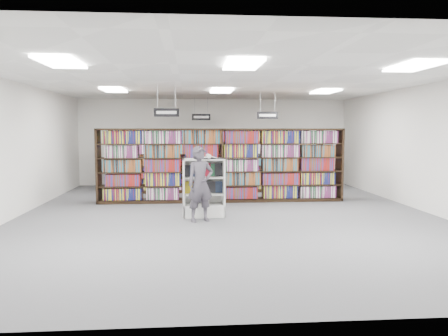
{
  "coord_description": "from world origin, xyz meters",
  "views": [
    {
      "loc": [
        -0.9,
        -10.44,
        2.06
      ],
      "look_at": [
        -0.05,
        0.5,
        1.1
      ],
      "focal_mm": 35.0,
      "sensor_mm": 36.0,
      "label": 1
    }
  ],
  "objects": [
    {
      "name": "wall_back",
      "position": [
        0.0,
        6.0,
        1.6
      ],
      "size": [
        10.0,
        0.1,
        3.2
      ],
      "primitive_type": "cube",
      "color": "white",
      "rests_on": "ground"
    },
    {
      "name": "open_book",
      "position": [
        -0.45,
        -0.12,
        1.41
      ],
      "size": [
        0.71,
        0.43,
        0.13
      ],
      "rotation": [
        0.0,
        0.0,
        0.05
      ],
      "color": "black",
      "rests_on": "endcap_display"
    },
    {
      "name": "bookshelf_row_near",
      "position": [
        0.0,
        2.0,
        1.05
      ],
      "size": [
        7.0,
        0.6,
        2.1
      ],
      "color": "black",
      "rests_on": "floor"
    },
    {
      "name": "wall_right",
      "position": [
        5.0,
        0.0,
        1.6
      ],
      "size": [
        0.1,
        12.0,
        3.2
      ],
      "primitive_type": "cube",
      "color": "white",
      "rests_on": "ground"
    },
    {
      "name": "troffer_back_right",
      "position": [
        3.0,
        2.0,
        3.16
      ],
      "size": [
        0.6,
        1.2,
        0.04
      ],
      "primitive_type": "cube",
      "color": "white",
      "rests_on": "ceiling"
    },
    {
      "name": "aisle_sign_center",
      "position": [
        -0.5,
        5.0,
        2.53
      ],
      "size": [
        0.65,
        0.02,
        0.8
      ],
      "color": "#B2B2B7",
      "rests_on": "ceiling"
    },
    {
      "name": "troffer_back_center",
      "position": [
        0.0,
        2.0,
        3.16
      ],
      "size": [
        0.6,
        1.2,
        0.04
      ],
      "primitive_type": "cube",
      "color": "white",
      "rests_on": "ceiling"
    },
    {
      "name": "bookshelf_row_mid",
      "position": [
        0.0,
        4.0,
        1.05
      ],
      "size": [
        7.0,
        0.6,
        2.1
      ],
      "color": "black",
      "rests_on": "floor"
    },
    {
      "name": "wall_front",
      "position": [
        0.0,
        -6.0,
        1.6
      ],
      "size": [
        10.0,
        0.1,
        3.2
      ],
      "primitive_type": "cube",
      "color": "white",
      "rests_on": "ground"
    },
    {
      "name": "troffer_back_left",
      "position": [
        -3.0,
        2.0,
        3.16
      ],
      "size": [
        0.6,
        1.2,
        0.04
      ],
      "primitive_type": "cube",
      "color": "white",
      "rests_on": "ceiling"
    },
    {
      "name": "aisle_sign_left",
      "position": [
        -1.5,
        1.0,
        2.53
      ],
      "size": [
        0.65,
        0.02,
        0.8
      ],
      "color": "#B2B2B7",
      "rests_on": "ceiling"
    },
    {
      "name": "endcap_display",
      "position": [
        -0.58,
        -0.13,
        0.48
      ],
      "size": [
        1.01,
        0.53,
        1.38
      ],
      "rotation": [
        0.0,
        0.0,
        0.04
      ],
      "color": "white",
      "rests_on": "floor"
    },
    {
      "name": "floor",
      "position": [
        0.0,
        0.0,
        0.0
      ],
      "size": [
        12.0,
        12.0,
        0.0
      ],
      "primitive_type": "plane",
      "color": "#494A4E",
      "rests_on": "ground"
    },
    {
      "name": "aisle_sign_right",
      "position": [
        1.5,
        3.0,
        2.53
      ],
      "size": [
        0.65,
        0.02,
        0.8
      ],
      "color": "#B2B2B7",
      "rests_on": "ceiling"
    },
    {
      "name": "ceiling",
      "position": [
        0.0,
        0.0,
        3.2
      ],
      "size": [
        10.0,
        12.0,
        0.1
      ],
      "primitive_type": "cube",
      "color": "silver",
      "rests_on": "wall_back"
    },
    {
      "name": "troffer_front_left",
      "position": [
        -3.0,
        -3.0,
        3.16
      ],
      "size": [
        0.6,
        1.2,
        0.04
      ],
      "primitive_type": "cube",
      "color": "white",
      "rests_on": "ceiling"
    },
    {
      "name": "troffer_front_right",
      "position": [
        3.0,
        -3.0,
        3.16
      ],
      "size": [
        0.6,
        1.2,
        0.04
      ],
      "primitive_type": "cube",
      "color": "white",
      "rests_on": "ceiling"
    },
    {
      "name": "troffer_front_center",
      "position": [
        0.0,
        -3.0,
        3.16
      ],
      "size": [
        0.6,
        1.2,
        0.04
      ],
      "primitive_type": "cube",
      "color": "white",
      "rests_on": "ceiling"
    },
    {
      "name": "bookshelf_row_far",
      "position": [
        0.0,
        5.7,
        1.05
      ],
      "size": [
        7.0,
        0.6,
        2.1
      ],
      "color": "black",
      "rests_on": "floor"
    },
    {
      "name": "shopper",
      "position": [
        -0.67,
        -0.7,
        0.85
      ],
      "size": [
        0.72,
        0.6,
        1.69
      ],
      "primitive_type": "imported",
      "rotation": [
        0.0,
        0.0,
        0.38
      ],
      "color": "#46404A",
      "rests_on": "floor"
    },
    {
      "name": "wall_left",
      "position": [
        -5.0,
        0.0,
        1.6
      ],
      "size": [
        0.1,
        12.0,
        3.2
      ],
      "primitive_type": "cube",
      "color": "white",
      "rests_on": "ground"
    }
  ]
}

